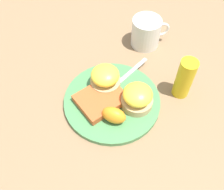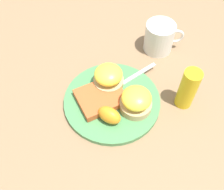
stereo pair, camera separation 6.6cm
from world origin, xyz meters
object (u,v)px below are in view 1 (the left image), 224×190
orange_wedge (114,115)px  fork (114,87)px  sandwich_benedict_right (105,78)px  condiment_bottle (185,79)px  hashbrown_patty (101,98)px  cup (146,32)px  sandwich_benedict_left (137,97)px

orange_wedge → fork: orange_wedge is taller
sandwich_benedict_right → orange_wedge: sandwich_benedict_right is taller
sandwich_benedict_right → condiment_bottle: (0.20, -0.05, 0.01)m
sandwich_benedict_right → hashbrown_patty: size_ratio=0.69×
fork → condiment_bottle: bearing=-12.8°
cup → fork: bearing=-128.2°
sandwich_benedict_left → sandwich_benedict_right: 0.10m
orange_wedge → fork: size_ratio=0.30×
hashbrown_patty → orange_wedge: (0.02, -0.06, 0.01)m
sandwich_benedict_right → condiment_bottle: condiment_bottle is taller
hashbrown_patty → cup: cup is taller
sandwich_benedict_right → condiment_bottle: bearing=-14.2°
orange_wedge → condiment_bottle: bearing=17.2°
orange_wedge → condiment_bottle: 0.20m
sandwich_benedict_left → hashbrown_patty: (-0.09, 0.03, -0.02)m
condiment_bottle → hashbrown_patty: bearing=179.1°
sandwich_benedict_right → cup: cup is taller
hashbrown_patty → fork: (0.04, 0.04, -0.01)m
orange_wedge → hashbrown_patty: bearing=109.5°
hashbrown_patty → cup: (0.17, 0.20, 0.02)m
cup → orange_wedge: bearing=-119.3°
orange_wedge → fork: 0.10m
cup → condiment_bottle: condiment_bottle is taller
sandwich_benedict_right → hashbrown_patty: sandwich_benedict_right is taller
hashbrown_patty → cup: bearing=49.6°
sandwich_benedict_right → fork: (0.02, -0.01, -0.03)m
hashbrown_patty → sandwich_benedict_left: bearing=-17.5°
hashbrown_patty → orange_wedge: size_ratio=1.95×
sandwich_benedict_left → hashbrown_patty: size_ratio=0.69×
sandwich_benedict_right → fork: size_ratio=0.40×
orange_wedge → cup: (0.15, 0.26, 0.01)m
condiment_bottle → cup: bearing=102.9°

